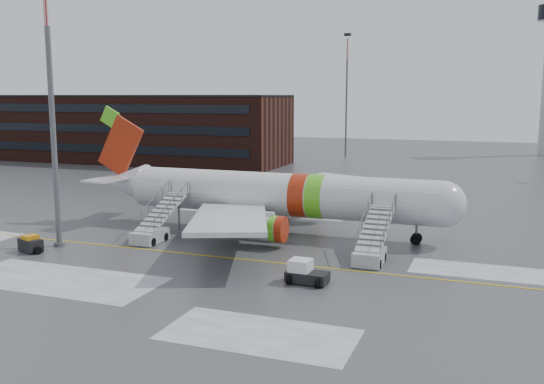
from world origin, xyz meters
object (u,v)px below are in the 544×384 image
at_px(pushback_tug, 305,273).
at_px(light_mast_near, 51,104).
at_px(airstair_fwd, 372,247).
at_px(baggage_tractor, 31,245).
at_px(airstair_aft, 154,228).
at_px(airliner, 270,195).

height_order(pushback_tug, light_mast_near, light_mast_near).
bearing_deg(airstair_fwd, baggage_tractor, -165.48).
height_order(airstair_aft, light_mast_near, light_mast_near).
xyz_separation_m(airstair_fwd, pushback_tug, (-3.05, -6.74, -0.38)).
bearing_deg(airstair_aft, light_mast_near, -145.32).
bearing_deg(airstair_fwd, airstair_aft, 180.00).
distance_m(airliner, airstair_fwd, 12.62).
distance_m(airliner, pushback_tug, 15.48).
relative_size(airstair_fwd, light_mast_near, 0.35).
relative_size(airstair_aft, light_mast_near, 0.35).
bearing_deg(airliner, baggage_tractor, -138.96).
xyz_separation_m(airliner, baggage_tractor, (-15.15, -13.19, -2.85)).
bearing_deg(pushback_tug, airstair_aft, 156.49).
relative_size(airliner, light_mast_near, 1.59).
height_order(airstair_fwd, baggage_tractor, airstair_fwd).
bearing_deg(airliner, pushback_tug, -60.56).
height_order(airliner, pushback_tug, airliner).
distance_m(airstair_fwd, light_mast_near, 27.31).
relative_size(airstair_fwd, pushback_tug, 2.77).
bearing_deg(pushback_tug, airstair_fwd, 65.65).
xyz_separation_m(airliner, light_mast_near, (-14.30, -10.89, 8.12)).
bearing_deg(airstair_aft, baggage_tractor, -137.06).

